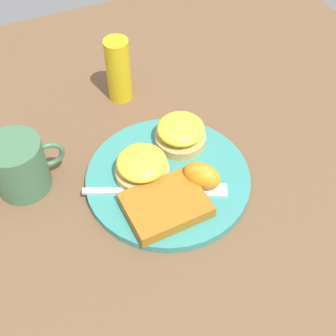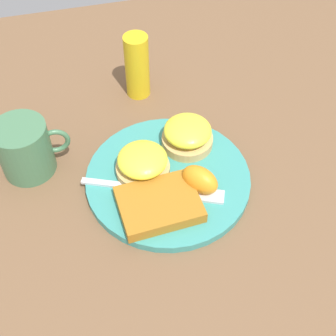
{
  "view_description": "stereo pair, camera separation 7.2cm",
  "coord_description": "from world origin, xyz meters",
  "px_view_note": "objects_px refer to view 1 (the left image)",
  "views": [
    {
      "loc": [
        -0.18,
        -0.43,
        0.59
      ],
      "look_at": [
        0.0,
        0.0,
        0.03
      ],
      "focal_mm": 50.0,
      "sensor_mm": 36.0,
      "label": 1
    },
    {
      "loc": [
        -0.12,
        -0.45,
        0.59
      ],
      "look_at": [
        0.0,
        0.0,
        0.03
      ],
      "focal_mm": 50.0,
      "sensor_mm": 36.0,
      "label": 2
    }
  ],
  "objects_px": {
    "fork": "(165,191)",
    "cup": "(19,166)",
    "sandwich_benedict_right": "(142,166)",
    "hashbrown_patty": "(166,205)",
    "sandwich_benedict_left": "(181,133)",
    "condiment_bottle": "(117,71)",
    "orange_wedge": "(202,176)"
  },
  "relations": [
    {
      "from": "fork",
      "to": "cup",
      "type": "xyz_separation_m",
      "value": [
        -0.19,
        0.11,
        0.03
      ]
    },
    {
      "from": "cup",
      "to": "sandwich_benedict_left",
      "type": "bearing_deg",
      "value": -5.66
    },
    {
      "from": "orange_wedge",
      "to": "fork",
      "type": "bearing_deg",
      "value": 170.33
    },
    {
      "from": "sandwich_benedict_right",
      "to": "fork",
      "type": "bearing_deg",
      "value": -65.41
    },
    {
      "from": "hashbrown_patty",
      "to": "condiment_bottle",
      "type": "xyz_separation_m",
      "value": [
        0.03,
        0.28,
        0.04
      ]
    },
    {
      "from": "sandwich_benedict_left",
      "to": "cup",
      "type": "distance_m",
      "value": 0.26
    },
    {
      "from": "sandwich_benedict_right",
      "to": "condiment_bottle",
      "type": "height_order",
      "value": "condiment_bottle"
    },
    {
      "from": "condiment_bottle",
      "to": "fork",
      "type": "bearing_deg",
      "value": -93.14
    },
    {
      "from": "orange_wedge",
      "to": "cup",
      "type": "relative_size",
      "value": 0.52
    },
    {
      "from": "orange_wedge",
      "to": "fork",
      "type": "relative_size",
      "value": 0.28
    },
    {
      "from": "cup",
      "to": "sandwich_benedict_right",
      "type": "bearing_deg",
      "value": -21.43
    },
    {
      "from": "sandwich_benedict_left",
      "to": "fork",
      "type": "xyz_separation_m",
      "value": [
        -0.06,
        -0.09,
        -0.02
      ]
    },
    {
      "from": "hashbrown_patty",
      "to": "condiment_bottle",
      "type": "distance_m",
      "value": 0.28
    },
    {
      "from": "sandwich_benedict_left",
      "to": "sandwich_benedict_right",
      "type": "bearing_deg",
      "value": -153.37
    },
    {
      "from": "sandwich_benedict_left",
      "to": "hashbrown_patty",
      "type": "bearing_deg",
      "value": -123.42
    },
    {
      "from": "hashbrown_patty",
      "to": "condiment_bottle",
      "type": "bearing_deg",
      "value": 84.85
    },
    {
      "from": "fork",
      "to": "cup",
      "type": "distance_m",
      "value": 0.22
    },
    {
      "from": "sandwich_benedict_right",
      "to": "fork",
      "type": "relative_size",
      "value": 0.4
    },
    {
      "from": "orange_wedge",
      "to": "cup",
      "type": "height_order",
      "value": "cup"
    },
    {
      "from": "cup",
      "to": "condiment_bottle",
      "type": "height_order",
      "value": "condiment_bottle"
    },
    {
      "from": "sandwich_benedict_left",
      "to": "cup",
      "type": "height_order",
      "value": "cup"
    },
    {
      "from": "sandwich_benedict_left",
      "to": "fork",
      "type": "height_order",
      "value": "sandwich_benedict_left"
    },
    {
      "from": "fork",
      "to": "cup",
      "type": "bearing_deg",
      "value": 150.04
    },
    {
      "from": "cup",
      "to": "condiment_bottle",
      "type": "distance_m",
      "value": 0.25
    },
    {
      "from": "hashbrown_patty",
      "to": "orange_wedge",
      "type": "bearing_deg",
      "value": 16.46
    },
    {
      "from": "sandwich_benedict_right",
      "to": "hashbrown_patty",
      "type": "relative_size",
      "value": 0.72
    },
    {
      "from": "sandwich_benedict_left",
      "to": "condiment_bottle",
      "type": "distance_m",
      "value": 0.17
    },
    {
      "from": "sandwich_benedict_right",
      "to": "cup",
      "type": "distance_m",
      "value": 0.19
    },
    {
      "from": "fork",
      "to": "sandwich_benedict_right",
      "type": "bearing_deg",
      "value": 114.59
    },
    {
      "from": "orange_wedge",
      "to": "fork",
      "type": "height_order",
      "value": "orange_wedge"
    },
    {
      "from": "sandwich_benedict_left",
      "to": "orange_wedge",
      "type": "xyz_separation_m",
      "value": [
        -0.01,
        -0.1,
        -0.0
      ]
    },
    {
      "from": "hashbrown_patty",
      "to": "fork",
      "type": "relative_size",
      "value": 0.56
    }
  ]
}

